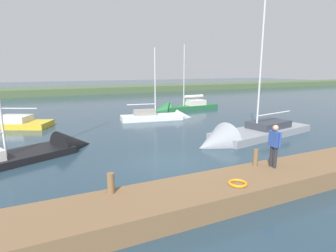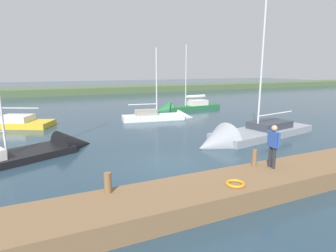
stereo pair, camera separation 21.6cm
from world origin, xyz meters
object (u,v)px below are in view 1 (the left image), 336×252
at_px(sailboat_outer_mooring, 181,108).
at_px(person_on_dock, 274,143).
at_px(mooring_post_far, 256,157).
at_px(sailboat_inner_slip, 161,118).
at_px(life_ring_buoy, 238,183).
at_px(sailboat_behind_pier, 26,156).
at_px(sailboat_mid_channel, 243,138).
at_px(mooring_post_near, 111,183).

bearing_deg(sailboat_outer_mooring, person_on_dock, 67.53).
distance_m(mooring_post_far, sailboat_inner_slip, 15.18).
relative_size(life_ring_buoy, sailboat_outer_mooring, 0.08).
relative_size(life_ring_buoy, sailboat_behind_pier, 0.06).
relative_size(sailboat_inner_slip, sailboat_outer_mooring, 0.88).
height_order(sailboat_behind_pier, sailboat_outer_mooring, sailboat_behind_pier).
xyz_separation_m(sailboat_inner_slip, sailboat_mid_channel, (-2.01, 9.19, 0.00)).
bearing_deg(life_ring_buoy, sailboat_outer_mooring, -112.97).
height_order(mooring_post_far, sailboat_inner_slip, sailboat_inner_slip).
relative_size(sailboat_mid_channel, person_on_dock, 6.23).
bearing_deg(sailboat_mid_channel, sailboat_behind_pier, -18.27).
xyz_separation_m(sailboat_inner_slip, person_on_dock, (1.83, 15.44, 1.64)).
relative_size(mooring_post_near, person_on_dock, 0.38).
bearing_deg(mooring_post_far, life_ring_buoy, 32.89).
distance_m(sailboat_inner_slip, person_on_dock, 15.63).
height_order(sailboat_inner_slip, sailboat_outer_mooring, sailboat_outer_mooring).
relative_size(life_ring_buoy, sailboat_mid_channel, 0.06).
bearing_deg(sailboat_mid_channel, life_ring_buoy, 37.74).
bearing_deg(mooring_post_near, sailboat_inner_slip, -119.36).
relative_size(sailboat_behind_pier, sailboat_mid_channel, 1.03).
bearing_deg(sailboat_mid_channel, mooring_post_far, 42.59).
relative_size(mooring_post_near, sailboat_behind_pier, 0.06).
bearing_deg(person_on_dock, sailboat_inner_slip, 85.81).
bearing_deg(mooring_post_far, sailboat_outer_mooring, -109.39).
bearing_deg(sailboat_mid_channel, person_on_dock, 47.92).
height_order(mooring_post_near, sailboat_behind_pier, sailboat_behind_pier).
bearing_deg(sailboat_behind_pier, life_ring_buoy, -75.85).
relative_size(sailboat_inner_slip, person_on_dock, 4.13).
distance_m(sailboat_behind_pier, person_on_dock, 12.41).
xyz_separation_m(life_ring_buoy, person_on_dock, (-2.44, -0.79, 0.98)).
bearing_deg(sailboat_mid_channel, mooring_post_near, 18.48).
bearing_deg(mooring_post_near, person_on_dock, 175.97).
bearing_deg(mooring_post_far, sailboat_mid_channel, -126.90).
bearing_deg(mooring_post_near, mooring_post_far, 180.00).
bearing_deg(sailboat_behind_pier, person_on_dock, -64.53).
xyz_separation_m(mooring_post_near, person_on_dock, (-6.60, 0.47, 0.69)).
bearing_deg(mooring_post_far, sailboat_behind_pier, -40.69).
distance_m(mooring_post_far, sailboat_mid_channel, 7.29).
relative_size(sailboat_behind_pier, person_on_dock, 6.44).
bearing_deg(sailboat_outer_mooring, mooring_post_far, 65.82).
bearing_deg(sailboat_behind_pier, sailboat_outer_mooring, 13.73).
bearing_deg(mooring_post_near, sailboat_outer_mooring, -123.53).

